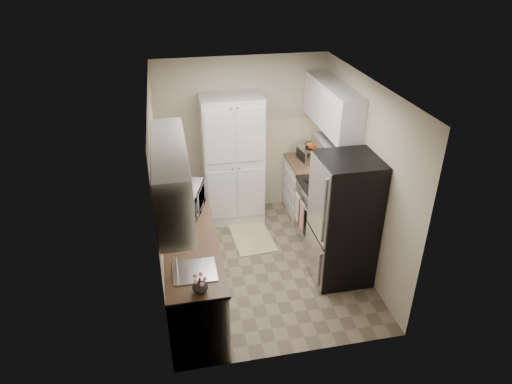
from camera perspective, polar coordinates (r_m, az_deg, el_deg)
The scene contains 16 objects.
ground at distance 6.40m, azimuth 0.94°, elevation -8.94°, with size 3.20×3.20×0.00m, color #7A6B56.
room_shell at distance 5.54m, azimuth 0.91°, elevation 4.38°, with size 2.64×3.24×2.52m.
pantry_cabinet at distance 6.96m, azimuth -2.93°, elevation 3.98°, with size 0.90×0.55×2.00m, color silver.
base_cabinet_left at distance 5.70m, azimuth -7.98°, elevation -9.17°, with size 0.60×2.30×0.88m, color silver.
countertop_left at distance 5.43m, azimuth -8.31°, elevation -5.34°, with size 0.63×2.33×0.04m, color brown.
base_cabinet_right at distance 7.35m, azimuth 6.53°, elevation 0.37°, with size 0.60×0.80×0.88m, color silver.
countertop_right at distance 7.15m, azimuth 6.74°, elevation 3.62°, with size 0.63×0.83×0.04m, color brown.
electric_range at distance 6.68m, azimuth 8.46°, elevation -2.56°, with size 0.71×0.78×1.13m.
refrigerator at distance 5.84m, azimuth 10.94°, elevation -3.47°, with size 0.70×0.72×1.70m, color #B7B7BC.
microwave at distance 5.80m, azimuth -8.76°, elevation -0.83°, with size 0.58×0.40×0.32m, color silver.
wine_bottle at distance 6.06m, azimuth -9.71°, elevation 0.09°, with size 0.07×0.07×0.26m, color black.
flower_vase at distance 4.54m, azimuth -7.00°, elevation -11.51°, with size 0.16×0.16×0.16m, color silver.
cutting_board at distance 6.27m, azimuth -9.03°, elevation 1.38°, with size 0.02×0.24×0.30m, color #438F3A.
toaster_oven at distance 7.13m, azimuth 6.75°, elevation 4.71°, with size 0.30×0.38×0.22m, color #B1B1B6.
fruit_basket at distance 7.07m, azimuth 7.06°, elevation 5.88°, with size 0.23×0.23×0.10m, color #E55918, non-canonical shape.
kitchen_mat at distance 6.92m, azimuth -0.54°, elevation -5.61°, with size 0.56×0.90×0.01m, color beige.
Camera 1 is at (-1.11, -4.94, 3.92)m, focal length 32.00 mm.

